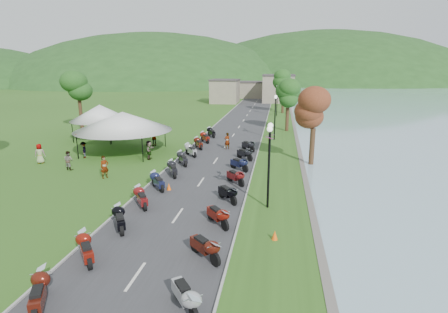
{
  "coord_description": "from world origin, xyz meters",
  "views": [
    {
      "loc": [
        5.5,
        -1.72,
        8.28
      ],
      "look_at": [
        1.28,
        24.7,
        1.3
      ],
      "focal_mm": 28.0,
      "sensor_mm": 36.0,
      "label": 1
    }
  ],
  "objects_px": {
    "pedestrian_c": "(84,158)",
    "pedestrian_b": "(70,170)",
    "pedestrian_a": "(105,178)",
    "vendor_tent_main": "(124,132)"
  },
  "relations": [
    {
      "from": "pedestrian_a",
      "to": "pedestrian_c",
      "type": "xyz_separation_m",
      "value": [
        -4.8,
        5.27,
        0.0
      ]
    },
    {
      "from": "vendor_tent_main",
      "to": "pedestrian_a",
      "type": "bearing_deg",
      "value": -75.84
    },
    {
      "from": "pedestrian_a",
      "to": "pedestrian_c",
      "type": "bearing_deg",
      "value": 81.23
    },
    {
      "from": "pedestrian_c",
      "to": "pedestrian_b",
      "type": "bearing_deg",
      "value": -20.04
    },
    {
      "from": "pedestrian_b",
      "to": "pedestrian_c",
      "type": "height_order",
      "value": "pedestrian_b"
    },
    {
      "from": "vendor_tent_main",
      "to": "pedestrian_a",
      "type": "xyz_separation_m",
      "value": [
        2.0,
        -7.91,
        -2.0
      ]
    },
    {
      "from": "vendor_tent_main",
      "to": "pedestrian_c",
      "type": "distance_m",
      "value": 4.34
    },
    {
      "from": "pedestrian_a",
      "to": "pedestrian_c",
      "type": "height_order",
      "value": "pedestrian_a"
    },
    {
      "from": "pedestrian_a",
      "to": "pedestrian_c",
      "type": "relative_size",
      "value": 1.13
    },
    {
      "from": "pedestrian_a",
      "to": "pedestrian_b",
      "type": "distance_m",
      "value": 4.29
    }
  ]
}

